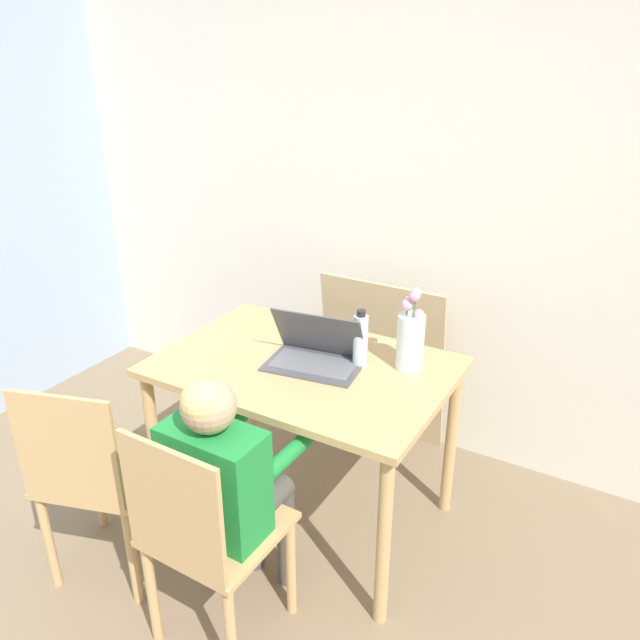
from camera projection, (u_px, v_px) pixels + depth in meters
wall_back at (453, 205)px, 2.81m from camera, size 6.40×0.05×2.50m
dining_table at (304, 384)px, 2.52m from camera, size 1.15×0.79×0.75m
chair_occupied at (205, 537)px, 2.01m from camera, size 0.41×0.41×0.88m
chair_spare at (95, 478)px, 2.29m from camera, size 0.50×0.50×0.88m
person_seated at (225, 473)px, 2.03m from camera, size 0.34×0.43×1.01m
laptop at (316, 352)px, 2.46m from camera, size 0.40×0.29×0.22m
flower_vase at (411, 338)px, 2.39m from camera, size 0.11×0.11×0.33m
water_bottle at (360, 340)px, 2.42m from camera, size 0.06×0.06×0.24m
cardboard_panel at (382, 361)px, 3.17m from camera, size 0.65×0.14×0.88m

